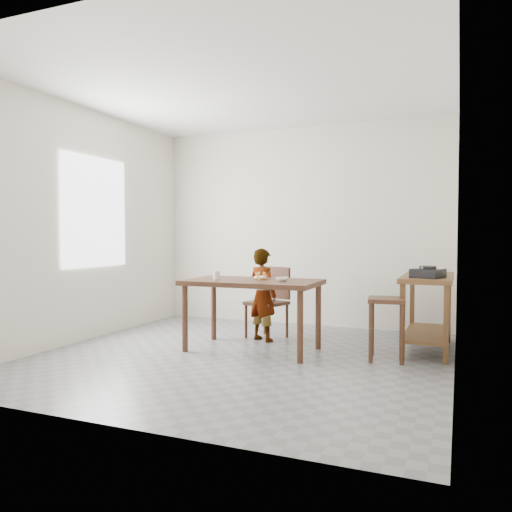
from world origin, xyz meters
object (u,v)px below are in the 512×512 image
at_px(prep_counter, 427,313).
at_px(stool, 386,329).
at_px(dining_chair, 267,303).
at_px(dining_table, 252,315).
at_px(child, 263,295).

relative_size(prep_counter, stool, 1.96).
relative_size(dining_chair, stool, 1.37).
xyz_separation_m(prep_counter, stool, (-0.34, -0.61, -0.09)).
bearing_deg(dining_chair, stool, -2.40).
xyz_separation_m(dining_table, child, (-0.08, 0.50, 0.16)).
relative_size(dining_table, stool, 2.28).
bearing_deg(dining_table, stool, 3.88).
xyz_separation_m(dining_chair, stool, (1.47, -0.57, -0.11)).
bearing_deg(dining_chair, child, -65.79).
xyz_separation_m(prep_counter, child, (-1.80, -0.20, 0.14)).
bearing_deg(prep_counter, child, -173.59).
height_order(child, dining_chair, child).
bearing_deg(child, dining_chair, -62.05).
distance_m(prep_counter, dining_chair, 1.82).
distance_m(dining_table, child, 0.53).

